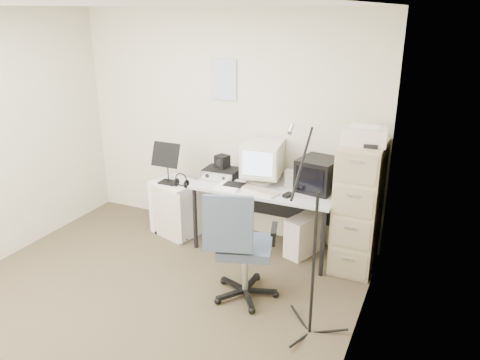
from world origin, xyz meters
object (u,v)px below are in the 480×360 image
at_px(side_cart, 177,207).
at_px(office_chair, 245,245).
at_px(filing_cabinet, 358,207).
at_px(desk, 266,218).

bearing_deg(side_cart, office_chair, -17.31).
relative_size(office_chair, side_cart, 1.65).
height_order(filing_cabinet, side_cart, filing_cabinet).
bearing_deg(side_cart, filing_cabinet, 19.89).
xyz_separation_m(office_chair, side_cart, (-1.25, 0.86, -0.20)).
height_order(office_chair, side_cart, office_chair).
xyz_separation_m(filing_cabinet, side_cart, (-2.03, -0.09, -0.34)).
distance_m(desk, office_chair, 0.95).
bearing_deg(office_chair, side_cart, 127.88).
bearing_deg(filing_cabinet, office_chair, -129.68).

